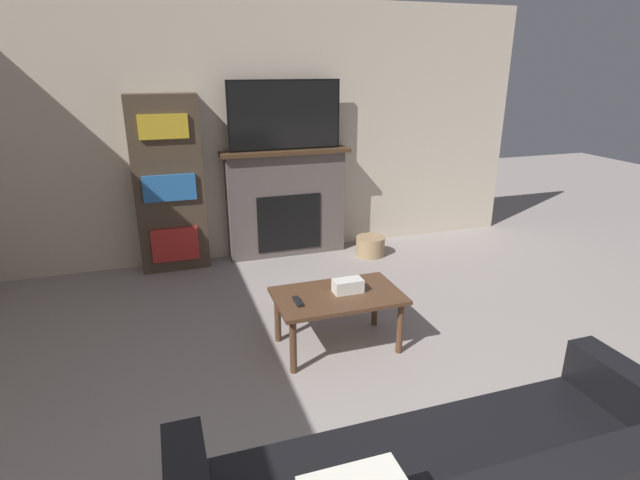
{
  "coord_description": "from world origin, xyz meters",
  "views": [
    {
      "loc": [
        -1.01,
        -0.65,
        2.05
      ],
      "look_at": [
        0.13,
        2.79,
        0.77
      ],
      "focal_mm": 28.0,
      "sensor_mm": 36.0,
      "label": 1
    }
  ],
  "objects_px": {
    "coffee_table": "(338,301)",
    "storage_basket": "(370,246)",
    "tv": "(285,115)",
    "bookshelf": "(169,185)",
    "fireplace": "(286,203)"
  },
  "relations": [
    {
      "from": "coffee_table",
      "to": "bookshelf",
      "type": "bearing_deg",
      "value": 117.71
    },
    {
      "from": "fireplace",
      "to": "coffee_table",
      "type": "height_order",
      "value": "fireplace"
    },
    {
      "from": "storage_basket",
      "to": "fireplace",
      "type": "bearing_deg",
      "value": 157.88
    },
    {
      "from": "tv",
      "to": "coffee_table",
      "type": "distance_m",
      "value": 2.37
    },
    {
      "from": "tv",
      "to": "bookshelf",
      "type": "height_order",
      "value": "tv"
    },
    {
      "from": "fireplace",
      "to": "coffee_table",
      "type": "xyz_separation_m",
      "value": [
        -0.15,
        -2.08,
        -0.21
      ]
    },
    {
      "from": "tv",
      "to": "bookshelf",
      "type": "distance_m",
      "value": 1.4
    },
    {
      "from": "tv",
      "to": "storage_basket",
      "type": "bearing_deg",
      "value": -21.0
    },
    {
      "from": "coffee_table",
      "to": "storage_basket",
      "type": "distance_m",
      "value": 2.02
    },
    {
      "from": "tv",
      "to": "bookshelf",
      "type": "relative_size",
      "value": 0.67
    },
    {
      "from": "coffee_table",
      "to": "storage_basket",
      "type": "height_order",
      "value": "coffee_table"
    },
    {
      "from": "fireplace",
      "to": "tv",
      "type": "relative_size",
      "value": 1.16
    },
    {
      "from": "tv",
      "to": "bookshelf",
      "type": "xyz_separation_m",
      "value": [
        -1.23,
        -0.0,
        -0.66
      ]
    },
    {
      "from": "fireplace",
      "to": "coffee_table",
      "type": "bearing_deg",
      "value": -94.26
    },
    {
      "from": "fireplace",
      "to": "storage_basket",
      "type": "xyz_separation_m",
      "value": [
        0.88,
        -0.36,
        -0.49
      ]
    }
  ]
}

